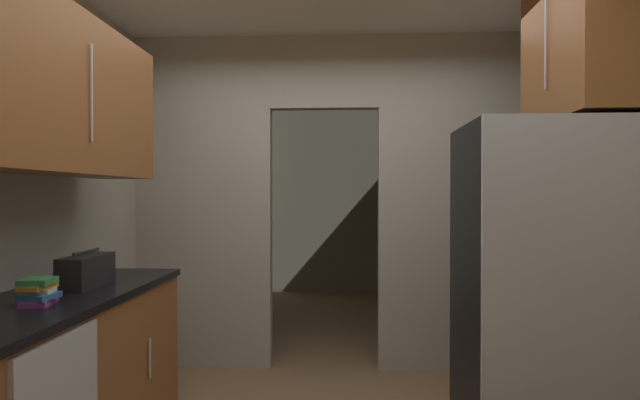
% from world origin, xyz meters
% --- Properties ---
extents(kitchen_partition, '(3.17, 0.12, 2.68)m').
position_xyz_m(kitchen_partition, '(0.01, 1.64, 1.42)').
color(kitchen_partition, '#ADA899').
rests_on(kitchen_partition, ground).
extents(adjoining_room_shell, '(3.17, 3.26, 2.68)m').
position_xyz_m(adjoining_room_shell, '(0.00, 3.77, 1.34)').
color(adjoining_room_shell, gray).
rests_on(adjoining_room_shell, ground).
extents(refrigerator, '(0.79, 0.77, 1.77)m').
position_xyz_m(refrigerator, '(1.16, 0.24, 0.89)').
color(refrigerator, black).
rests_on(refrigerator, ground).
extents(lower_cabinet_run, '(0.63, 1.79, 0.91)m').
position_xyz_m(lower_cabinet_run, '(-1.27, -0.08, 0.46)').
color(lower_cabinet_run, brown).
rests_on(lower_cabinet_run, ground).
extents(upper_cabinet_counterside, '(0.36, 1.61, 0.79)m').
position_xyz_m(upper_cabinet_counterside, '(-1.27, -0.08, 1.90)').
color(upper_cabinet_counterside, brown).
extents(upper_cabinet_fridgeside, '(0.36, 0.87, 0.86)m').
position_xyz_m(upper_cabinet_fridgeside, '(1.40, 0.34, 2.23)').
color(upper_cabinet_fridgeside, brown).
extents(boombox, '(0.16, 0.37, 0.20)m').
position_xyz_m(boombox, '(-1.24, 0.15, 1.00)').
color(boombox, black).
rests_on(boombox, lower_cabinet_run).
extents(book_stack, '(0.16, 0.18, 0.12)m').
position_xyz_m(book_stack, '(-1.22, -0.30, 0.97)').
color(book_stack, '#8C3893').
rests_on(book_stack, lower_cabinet_run).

